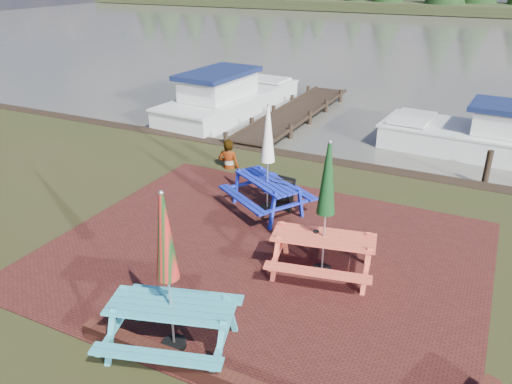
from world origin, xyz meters
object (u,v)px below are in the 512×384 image
at_px(chalkboard, 283,195).
at_px(picnic_table_red, 324,231).
at_px(boat_near, 498,140).
at_px(person, 228,140).
at_px(picnic_table_blue, 267,176).
at_px(boat_jetty, 229,101).
at_px(picnic_table_teal, 170,298).
at_px(jetty, 294,113).

bearing_deg(chalkboard, picnic_table_red, -43.27).
xyz_separation_m(boat_near, person, (-7.26, -5.28, 0.50)).
bearing_deg(picnic_table_blue, chalkboard, 58.18).
xyz_separation_m(chalkboard, boat_jetty, (-5.75, 7.57, 0.03)).
bearing_deg(boat_near, picnic_table_teal, 165.51).
bearing_deg(boat_jetty, person, -56.54).
relative_size(picnic_table_teal, person, 1.55).
bearing_deg(boat_jetty, picnic_table_blue, -50.60).
bearing_deg(chalkboard, picnic_table_teal, -78.16).
distance_m(picnic_table_teal, picnic_table_blue, 5.23).
height_order(picnic_table_red, boat_jetty, picnic_table_red).
relative_size(picnic_table_teal, jetty, 0.30).
distance_m(picnic_table_blue, boat_jetty, 9.45).
bearing_deg(person, boat_jetty, -72.12).
relative_size(picnic_table_blue, chalkboard, 3.25).
bearing_deg(jetty, boat_near, -6.96).
height_order(picnic_table_teal, picnic_table_red, picnic_table_red).
bearing_deg(picnic_table_blue, boat_near, 87.80).
bearing_deg(person, picnic_table_teal, 101.55).
bearing_deg(person, chalkboard, 132.67).
bearing_deg(boat_near, picnic_table_blue, 150.04).
relative_size(boat_near, person, 4.15).
height_order(picnic_table_blue, person, picnic_table_blue).
bearing_deg(boat_near, chalkboard, 151.32).
distance_m(picnic_table_teal, picnic_table_red, 3.41).
height_order(picnic_table_teal, boat_near, picnic_table_teal).
xyz_separation_m(picnic_table_teal, picnic_table_red, (1.43, 3.10, 0.01)).
distance_m(picnic_table_blue, chalkboard, 0.65).
distance_m(chalkboard, boat_near, 8.57).
distance_m(chalkboard, boat_jetty, 9.51).
distance_m(chalkboard, person, 3.28).
relative_size(picnic_table_red, jetty, 0.31).
bearing_deg(chalkboard, boat_jetty, 134.65).
xyz_separation_m(chalkboard, jetty, (-3.02, 8.13, -0.31)).
distance_m(picnic_table_blue, person, 3.09).
bearing_deg(person, picnic_table_blue, 126.32).
height_order(picnic_table_teal, person, picnic_table_teal).
bearing_deg(picnic_table_teal, boat_near, 54.71).
xyz_separation_m(picnic_table_teal, jetty, (-3.44, 13.48, -0.85)).
distance_m(jetty, person, 6.28).
relative_size(picnic_table_red, boat_jetty, 0.36).
bearing_deg(picnic_table_red, person, 125.64).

